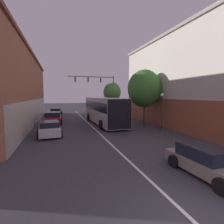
{
  "coord_description": "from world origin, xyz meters",
  "views": [
    {
      "loc": [
        -3.6,
        -3.59,
        3.6
      ],
      "look_at": [
        2.24,
        15.52,
        1.68
      ],
      "focal_mm": 28.0,
      "sensor_mm": 36.0,
      "label": 1
    }
  ],
  "objects_px": {
    "traffic_signal_gantry": "(100,86)",
    "parked_car_left_far": "(56,112)",
    "hatchback_foreground": "(208,162)",
    "parked_car_left_mid": "(49,129)",
    "street_tree_far": "(112,92)",
    "bus": "(104,109)",
    "street_tree_near": "(144,89)",
    "street_lamp": "(162,108)",
    "parked_car_left_near": "(53,118)"
  },
  "relations": [
    {
      "from": "hatchback_foreground",
      "to": "parked_car_left_far",
      "type": "bearing_deg",
      "value": 11.74
    },
    {
      "from": "parked_car_left_mid",
      "to": "bus",
      "type": "bearing_deg",
      "value": -57.39
    },
    {
      "from": "hatchback_foreground",
      "to": "parked_car_left_mid",
      "type": "relative_size",
      "value": 1.05
    },
    {
      "from": "bus",
      "to": "traffic_signal_gantry",
      "type": "xyz_separation_m",
      "value": [
        1.61,
        9.4,
        3.44
      ]
    },
    {
      "from": "street_tree_near",
      "to": "street_tree_far",
      "type": "bearing_deg",
      "value": 88.86
    },
    {
      "from": "parked_car_left_near",
      "to": "traffic_signal_gantry",
      "type": "xyz_separation_m",
      "value": [
        7.78,
        7.52,
        4.57
      ]
    },
    {
      "from": "hatchback_foreground",
      "to": "parked_car_left_near",
      "type": "distance_m",
      "value": 18.49
    },
    {
      "from": "parked_car_left_mid",
      "to": "traffic_signal_gantry",
      "type": "relative_size",
      "value": 0.5
    },
    {
      "from": "hatchback_foreground",
      "to": "parked_car_left_near",
      "type": "xyz_separation_m",
      "value": [
        -7.11,
        17.07,
        0.1
      ]
    },
    {
      "from": "hatchback_foreground",
      "to": "street_tree_far",
      "type": "distance_m",
      "value": 26.05
    },
    {
      "from": "hatchback_foreground",
      "to": "parked_car_left_near",
      "type": "bearing_deg",
      "value": 20.18
    },
    {
      "from": "traffic_signal_gantry",
      "to": "parked_car_left_far",
      "type": "bearing_deg",
      "value": 160.1
    },
    {
      "from": "parked_car_left_near",
      "to": "parked_car_left_mid",
      "type": "height_order",
      "value": "parked_car_left_near"
    },
    {
      "from": "street_tree_far",
      "to": "street_lamp",
      "type": "bearing_deg",
      "value": -88.63
    },
    {
      "from": "parked_car_left_far",
      "to": "street_lamp",
      "type": "distance_m",
      "value": 20.81
    },
    {
      "from": "bus",
      "to": "traffic_signal_gantry",
      "type": "height_order",
      "value": "traffic_signal_gantry"
    },
    {
      "from": "hatchback_foreground",
      "to": "street_lamp",
      "type": "xyz_separation_m",
      "value": [
        3.71,
        9.51,
        1.7
      ]
    },
    {
      "from": "parked_car_left_near",
      "to": "parked_car_left_mid",
      "type": "distance_m",
      "value": 6.69
    },
    {
      "from": "street_lamp",
      "to": "street_tree_near",
      "type": "distance_m",
      "value": 3.38
    },
    {
      "from": "parked_car_left_mid",
      "to": "street_lamp",
      "type": "relative_size",
      "value": 1.06
    },
    {
      "from": "hatchback_foreground",
      "to": "parked_car_left_far",
      "type": "distance_m",
      "value": 28.19
    },
    {
      "from": "bus",
      "to": "parked_car_left_far",
      "type": "relative_size",
      "value": 2.48
    },
    {
      "from": "street_lamp",
      "to": "parked_car_left_mid",
      "type": "bearing_deg",
      "value": 175.45
    },
    {
      "from": "parked_car_left_far",
      "to": "street_tree_far",
      "type": "height_order",
      "value": "street_tree_far"
    },
    {
      "from": "bus",
      "to": "parked_car_left_near",
      "type": "relative_size",
      "value": 2.66
    },
    {
      "from": "traffic_signal_gantry",
      "to": "street_lamp",
      "type": "relative_size",
      "value": 2.14
    },
    {
      "from": "parked_car_left_far",
      "to": "traffic_signal_gantry",
      "type": "bearing_deg",
      "value": -105.11
    },
    {
      "from": "street_tree_near",
      "to": "street_tree_far",
      "type": "xyz_separation_m",
      "value": [
        0.27,
        13.47,
        -0.19
      ]
    },
    {
      "from": "street_lamp",
      "to": "street_tree_far",
      "type": "height_order",
      "value": "street_tree_far"
    },
    {
      "from": "parked_car_left_mid",
      "to": "street_lamp",
      "type": "distance_m",
      "value": 11.12
    },
    {
      "from": "parked_car_left_mid",
      "to": "street_tree_near",
      "type": "height_order",
      "value": "street_tree_near"
    },
    {
      "from": "parked_car_left_near",
      "to": "bus",
      "type": "bearing_deg",
      "value": -104.77
    },
    {
      "from": "traffic_signal_gantry",
      "to": "street_tree_near",
      "type": "height_order",
      "value": "traffic_signal_gantry"
    },
    {
      "from": "traffic_signal_gantry",
      "to": "street_tree_far",
      "type": "relative_size",
      "value": 1.35
    },
    {
      "from": "parked_car_left_far",
      "to": "street_tree_near",
      "type": "relative_size",
      "value": 0.68
    },
    {
      "from": "parked_car_left_mid",
      "to": "traffic_signal_gantry",
      "type": "height_order",
      "value": "traffic_signal_gantry"
    },
    {
      "from": "street_tree_far",
      "to": "parked_car_left_mid",
      "type": "bearing_deg",
      "value": -124.8
    },
    {
      "from": "traffic_signal_gantry",
      "to": "bus",
      "type": "bearing_deg",
      "value": -99.75
    },
    {
      "from": "parked_car_left_mid",
      "to": "parked_car_left_near",
      "type": "bearing_deg",
      "value": -5.99
    },
    {
      "from": "parked_car_left_near",
      "to": "parked_car_left_far",
      "type": "height_order",
      "value": "parked_car_left_near"
    },
    {
      "from": "parked_car_left_near",
      "to": "street_tree_near",
      "type": "relative_size",
      "value": 0.64
    },
    {
      "from": "traffic_signal_gantry",
      "to": "street_lamp",
      "type": "xyz_separation_m",
      "value": [
        3.04,
        -15.08,
        -2.97
      ]
    },
    {
      "from": "hatchback_foreground",
      "to": "traffic_signal_gantry",
      "type": "relative_size",
      "value": 0.52
    },
    {
      "from": "bus",
      "to": "parked_car_left_mid",
      "type": "bearing_deg",
      "value": 125.42
    },
    {
      "from": "parked_car_left_mid",
      "to": "traffic_signal_gantry",
      "type": "xyz_separation_m",
      "value": [
        7.92,
        14.21,
        4.65
      ]
    },
    {
      "from": "street_lamp",
      "to": "street_tree_near",
      "type": "relative_size",
      "value": 0.58
    },
    {
      "from": "street_lamp",
      "to": "street_tree_near",
      "type": "height_order",
      "value": "street_tree_near"
    },
    {
      "from": "hatchback_foreground",
      "to": "street_tree_far",
      "type": "height_order",
      "value": "street_tree_far"
    },
    {
      "from": "bus",
      "to": "street_tree_far",
      "type": "distance_m",
      "value": 11.47
    },
    {
      "from": "traffic_signal_gantry",
      "to": "street_tree_far",
      "type": "distance_m",
      "value": 3.05
    }
  ]
}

